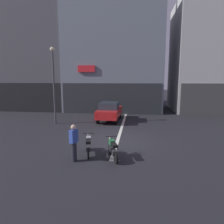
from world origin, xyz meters
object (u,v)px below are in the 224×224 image
Objects in this scene: street_lamp at (54,77)px; motorcycle_green_row_left_mid at (113,149)px; motorcycle_silver_row_leftmost at (89,145)px; car_red_crossing_near at (110,111)px; person_by_motorcycles at (74,143)px.

motorcycle_green_row_left_mid is (5.58, -6.80, -3.31)m from street_lamp.
motorcycle_green_row_left_mid is at bearing -17.13° from motorcycle_silver_row_leftmost.
motorcycle_silver_row_leftmost is 1.03× the size of motorcycle_green_row_left_mid.
street_lamp reaches higher than motorcycle_green_row_left_mid.
motorcycle_green_row_left_mid is at bearing -50.65° from street_lamp.
car_red_crossing_near is 8.04m from motorcycle_silver_row_leftmost.
motorcycle_silver_row_leftmost is (0.06, -8.03, -0.43)m from car_red_crossing_near.
motorcycle_silver_row_leftmost is (4.34, -6.42, -3.31)m from street_lamp.
street_lamp reaches higher than person_by_motorcycles.
street_lamp is 3.83× the size of motorcycle_green_row_left_mid.
car_red_crossing_near is 2.52× the size of motorcycle_silver_row_leftmost.
street_lamp is at bearing 118.02° from person_by_motorcycles.
car_red_crossing_near is 2.48× the size of person_by_motorcycles.
car_red_crossing_near is 8.52m from motorcycle_green_row_left_mid.
car_red_crossing_near is 5.41m from street_lamp.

